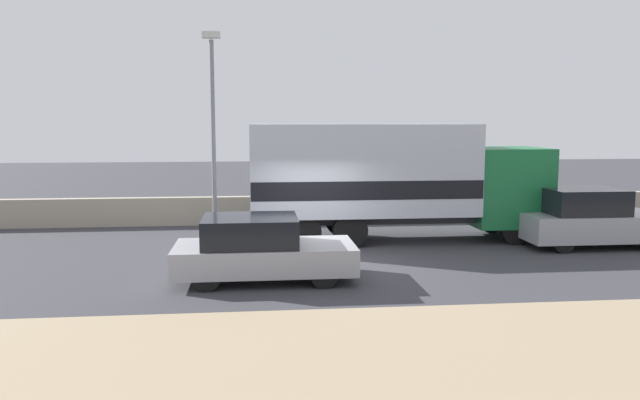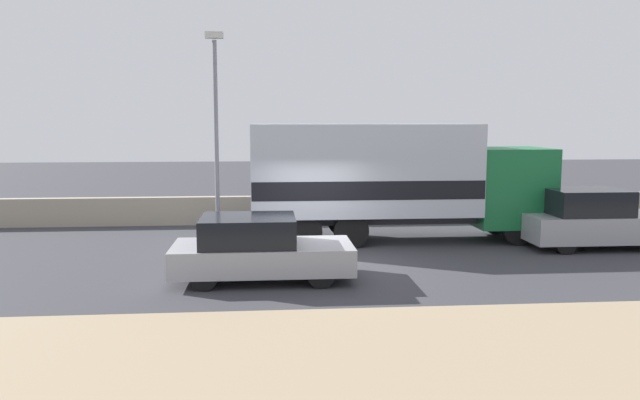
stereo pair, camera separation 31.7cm
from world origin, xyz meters
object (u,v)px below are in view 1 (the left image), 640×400
Objects in this scene: car_hatchback at (260,249)px; car_sedan_second at (588,219)px; street_lamp at (213,116)px; box_truck at (389,177)px.

car_hatchback is 1.00× the size of car_sedan_second.
street_lamp is 11.60m from car_sedan_second.
box_truck is 2.19× the size of car_sedan_second.
box_truck reaches higher than car_sedan_second.
box_truck is 2.19× the size of car_hatchback.
car_sedan_second is (9.20, 2.83, 0.09)m from car_hatchback.
street_lamp is at bearing 156.10° from box_truck.
street_lamp is 1.59× the size of car_hatchback.
street_lamp is at bearing 101.95° from car_hatchback.
street_lamp reaches higher than box_truck.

